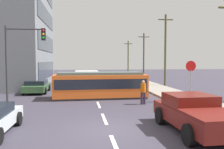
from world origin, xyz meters
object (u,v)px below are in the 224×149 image
object	(u,v)px
utility_pole_far	(144,55)
pedestrian_crossing	(143,91)
utility_pole_mid	(165,49)
streetcar_tram	(100,85)
stop_sign	(191,72)
pickup_truck_parked	(195,113)
utility_pole_distant	(128,57)
city_bus	(87,78)
traffic_light_mast	(22,50)
parked_sedan_mid	(37,86)

from	to	relation	value
utility_pole_far	pedestrian_crossing	bearing A→B (deg)	-104.99
utility_pole_mid	streetcar_tram	bearing A→B (deg)	-135.89
utility_pole_mid	utility_pole_far	xyz separation A→B (m)	(0.28, 10.87, -0.48)
streetcar_tram	pedestrian_crossing	xyz separation A→B (m)	(2.74, -3.23, -0.14)
pedestrian_crossing	utility_pole_far	world-z (taller)	utility_pole_far
stop_sign	utility_pole_far	world-z (taller)	utility_pole_far
pickup_truck_parked	utility_pole_distant	size ratio (longest dim) A/B	0.70
city_bus	pedestrian_crossing	size ratio (longest dim) A/B	3.08
city_bus	traffic_light_mast	bearing A→B (deg)	-117.66
utility_pole_distant	city_bus	bearing A→B (deg)	-111.88
utility_pole_mid	utility_pole_far	size ratio (longest dim) A/B	1.13
streetcar_tram	utility_pole_far	size ratio (longest dim) A/B	1.00
streetcar_tram	parked_sedan_mid	size ratio (longest dim) A/B	1.67
pickup_truck_parked	utility_pole_distant	xyz separation A→B (m)	(5.12, 40.16, 2.95)
utility_pole_mid	utility_pole_distant	distance (m)	22.19
streetcar_tram	utility_pole_far	world-z (taller)	utility_pole_far
stop_sign	city_bus	bearing A→B (deg)	125.56
streetcar_tram	stop_sign	xyz separation A→B (m)	(6.36, -2.84, 1.11)
city_bus	stop_sign	distance (m)	12.53
streetcar_tram	pedestrian_crossing	world-z (taller)	streetcar_tram
pickup_truck_parked	utility_pole_mid	size ratio (longest dim) A/B	0.60
utility_pole_distant	pickup_truck_parked	bearing A→B (deg)	-97.26
city_bus	pickup_truck_parked	bearing A→B (deg)	-76.46
stop_sign	utility_pole_distant	size ratio (longest dim) A/B	0.40
pickup_truck_parked	utility_pole_mid	bearing A→B (deg)	73.93
utility_pole_distant	utility_pole_mid	bearing A→B (deg)	-89.84
pickup_truck_parked	utility_pole_mid	xyz separation A→B (m)	(5.18, 17.99, 3.61)
pickup_truck_parked	traffic_light_mast	bearing A→B (deg)	137.77
traffic_light_mast	stop_sign	bearing A→B (deg)	-5.13
pedestrian_crossing	utility_pole_distant	bearing A→B (deg)	80.51
city_bus	utility_pole_mid	distance (m)	9.92
stop_sign	utility_pole_mid	distance (m)	11.41
pickup_truck_parked	traffic_light_mast	size ratio (longest dim) A/B	0.93
pedestrian_crossing	parked_sedan_mid	distance (m)	11.08
city_bus	parked_sedan_mid	world-z (taller)	city_bus
traffic_light_mast	streetcar_tram	bearing A→B (deg)	17.36
stop_sign	traffic_light_mast	world-z (taller)	traffic_light_mast
utility_pole_distant	streetcar_tram	bearing A→B (deg)	-105.39
parked_sedan_mid	utility_pole_distant	size ratio (longest dim) A/B	0.63
traffic_light_mast	utility_pole_far	xyz separation A→B (m)	(14.35, 20.79, 0.14)
city_bus	utility_pole_far	distance (m)	15.41
streetcar_tram	utility_pole_far	bearing A→B (deg)	65.43
city_bus	pedestrian_crossing	distance (m)	11.15
streetcar_tram	utility_pole_far	xyz separation A→B (m)	(8.70, 19.03, 2.83)
stop_sign	utility_pole_distant	world-z (taller)	utility_pole_distant
utility_pole_mid	utility_pole_distant	xyz separation A→B (m)	(-0.06, 22.18, -0.65)
pickup_truck_parked	traffic_light_mast	world-z (taller)	traffic_light_mast
pickup_truck_parked	traffic_light_mast	distance (m)	12.36
streetcar_tram	traffic_light_mast	distance (m)	6.50
pickup_truck_parked	parked_sedan_mid	bearing A→B (deg)	122.87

